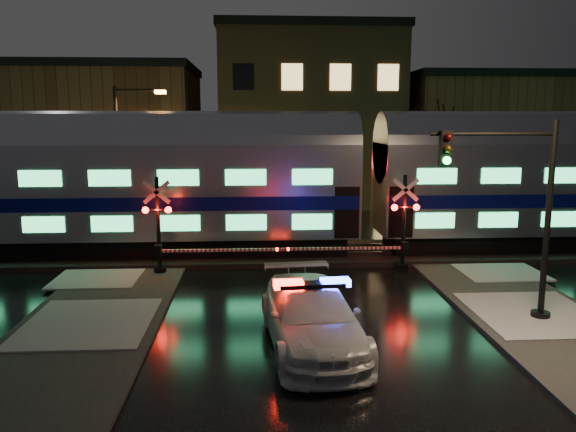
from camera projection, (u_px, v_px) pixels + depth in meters
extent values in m
plane|color=black|center=(307.00, 291.00, 19.27)|extent=(120.00, 120.00, 0.00)
cube|color=black|center=(296.00, 254.00, 24.17)|extent=(90.00, 4.20, 0.24)
cube|color=#2D2D2D|center=(51.00, 372.00, 12.99)|extent=(4.00, 20.00, 0.12)
cube|color=brown|center=(95.00, 138.00, 39.40)|extent=(14.00, 10.00, 9.00)
cube|color=brown|center=(306.00, 120.00, 40.54)|extent=(12.00, 11.00, 11.50)
cube|color=brown|center=(484.00, 141.00, 41.05)|extent=(12.00, 10.00, 8.50)
cube|color=black|center=(59.00, 245.00, 23.51)|extent=(24.00, 2.40, 0.80)
cube|color=#B7BAC1|center=(55.00, 190.00, 23.12)|extent=(25.00, 3.05, 3.80)
cube|color=#090E66|center=(56.00, 200.00, 23.19)|extent=(24.75, 3.09, 0.55)
cube|color=#3CE584|center=(43.00, 225.00, 21.78)|extent=(21.00, 0.05, 0.62)
cube|color=#3CE584|center=(40.00, 179.00, 21.48)|extent=(21.00, 0.05, 0.62)
cylinder|color=#B7BAC1|center=(52.00, 149.00, 22.83)|extent=(25.00, 3.05, 3.05)
imported|color=silver|center=(312.00, 317.00, 14.46)|extent=(2.72, 5.76, 1.62)
cube|color=black|center=(312.00, 285.00, 14.31)|extent=(1.72, 0.57, 0.11)
cube|color=#FF0C05|center=(288.00, 284.00, 14.22)|extent=(0.77, 0.44, 0.19)
cube|color=#1426FF|center=(335.00, 282.00, 14.39)|extent=(0.77, 0.44, 0.19)
cylinder|color=black|center=(402.00, 267.00, 21.83)|extent=(0.47, 0.47, 0.28)
cylinder|color=black|center=(404.00, 224.00, 21.54)|extent=(0.15, 0.15, 3.76)
sphere|color=#FF0C05|center=(395.00, 207.00, 21.22)|extent=(0.24, 0.24, 0.24)
sphere|color=#FF0C05|center=(416.00, 207.00, 21.27)|extent=(0.24, 0.24, 0.24)
cube|color=white|center=(344.00, 248.00, 21.31)|extent=(4.70, 0.10, 0.10)
cube|color=black|center=(405.00, 248.00, 21.44)|extent=(0.25, 0.30, 0.45)
cylinder|color=black|center=(160.00, 271.00, 21.30)|extent=(0.47, 0.47, 0.28)
cylinder|color=black|center=(158.00, 226.00, 21.01)|extent=(0.15, 0.15, 3.74)
sphere|color=#FF0C05|center=(145.00, 210.00, 20.69)|extent=(0.24, 0.24, 0.24)
sphere|color=#FF0C05|center=(168.00, 210.00, 20.74)|extent=(0.24, 0.24, 0.24)
cube|color=white|center=(221.00, 250.00, 21.04)|extent=(4.67, 0.10, 0.10)
cube|color=black|center=(158.00, 251.00, 20.91)|extent=(0.25, 0.30, 0.45)
cylinder|color=black|center=(540.00, 317.00, 16.38)|extent=(0.54, 0.54, 0.29)
cylinder|color=black|center=(548.00, 224.00, 15.90)|extent=(0.17, 0.17, 5.82)
cylinder|color=black|center=(493.00, 134.00, 15.37)|extent=(3.49, 0.12, 0.12)
cube|color=black|center=(445.00, 149.00, 15.22)|extent=(0.31, 0.27, 0.97)
sphere|color=#0CFF3F|center=(447.00, 160.00, 15.11)|extent=(0.21, 0.21, 0.21)
cylinder|color=black|center=(118.00, 164.00, 27.02)|extent=(0.18, 0.18, 7.38)
cylinder|color=black|center=(138.00, 90.00, 26.49)|extent=(2.21, 0.11, 0.11)
cube|color=orange|center=(160.00, 92.00, 26.56)|extent=(0.51, 0.26, 0.17)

